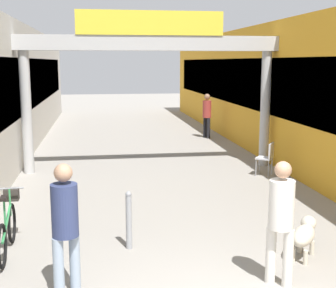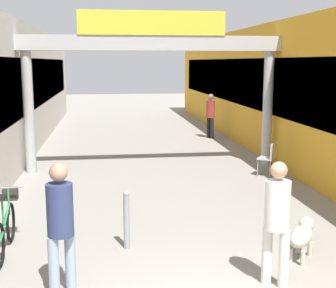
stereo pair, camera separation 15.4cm
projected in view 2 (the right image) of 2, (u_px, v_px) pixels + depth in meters
The scene contains 9 objects.
storefront_right at pixel (291, 89), 16.20m from camera, with size 3.00×26.00×4.17m.
arcade_sign_gateway at pixel (152, 58), 12.77m from camera, with size 7.40×0.47×4.36m.
pedestrian_with_dog at pixel (277, 216), 6.23m from camera, with size 0.48×0.48×1.73m.
pedestrian_companion at pixel (60, 221), 5.94m from camera, with size 0.47×0.47×1.77m.
pedestrian_carrying_crate at pixel (210, 113), 18.55m from camera, with size 0.44×0.44×1.76m.
dog_on_leash at pixel (302, 235), 7.23m from camera, with size 0.71×0.80×0.59m.
bicycle_green_second at pixel (6, 224), 7.50m from camera, with size 0.46×1.69×0.98m.
bollard_post_metal at pixel (126, 219), 7.59m from camera, with size 0.10×0.10×0.97m.
cafe_chair_aluminium_nearer at pixel (269, 156), 12.42m from camera, with size 0.56×0.56×0.89m.
Camera 2 is at (-1.30, -4.57, 3.01)m, focal length 50.00 mm.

